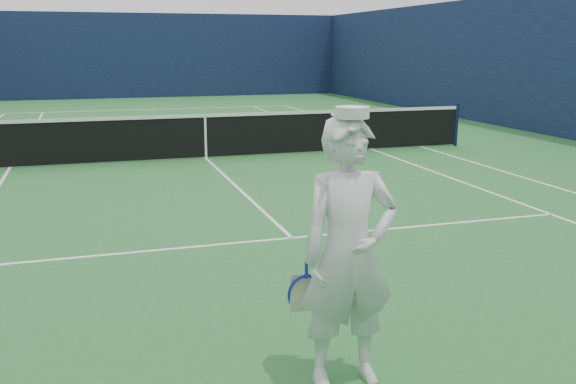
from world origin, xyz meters
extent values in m
plane|color=#27682F|center=(0.00, 0.00, 0.00)|extent=(80.00, 80.00, 0.00)
cube|color=white|center=(0.00, 11.88, 0.00)|extent=(11.03, 0.06, 0.01)
cube|color=white|center=(5.49, 0.00, 0.00)|extent=(0.06, 23.83, 0.01)
cube|color=white|center=(-4.12, 0.00, 0.00)|extent=(0.06, 23.77, 0.01)
cube|color=white|center=(4.12, 0.00, 0.00)|extent=(0.06, 23.77, 0.01)
cube|color=white|center=(0.00, 6.40, 0.00)|extent=(8.23, 0.06, 0.01)
cube|color=white|center=(0.00, -6.40, 0.00)|extent=(8.23, 0.06, 0.01)
cube|color=white|center=(0.00, 0.00, 0.00)|extent=(0.06, 12.80, 0.01)
cube|color=white|center=(0.00, 11.73, 0.00)|extent=(0.06, 0.30, 0.01)
cube|color=#0F1A39|center=(0.00, 18.00, 2.00)|extent=(20.12, 0.12, 4.00)
cylinder|color=#141E4C|center=(6.40, 0.00, 0.54)|extent=(0.09, 0.09, 1.07)
cube|color=black|center=(0.00, 0.00, 0.50)|extent=(12.79, 0.02, 0.92)
cube|color=white|center=(0.00, 0.00, 0.97)|extent=(12.79, 0.04, 0.07)
cube|color=white|center=(0.00, 0.00, 0.47)|extent=(0.05, 0.03, 0.94)
imported|color=white|center=(-0.72, -10.05, 1.01)|extent=(0.74, 0.49, 2.03)
cylinder|color=white|center=(-0.72, -10.05, 2.05)|extent=(0.24, 0.24, 0.08)
cube|color=white|center=(-0.72, -9.92, 2.02)|extent=(0.18, 0.10, 0.02)
cylinder|color=navy|center=(-1.00, -9.96, 1.05)|extent=(0.03, 0.09, 0.22)
cube|color=#1C289B|center=(-1.00, -9.90, 0.87)|extent=(0.02, 0.02, 0.14)
torus|color=#1C289B|center=(-1.00, -9.84, 0.67)|extent=(0.30, 0.10, 0.29)
cube|color=beige|center=(-1.00, -9.84, 0.67)|extent=(0.22, 0.01, 0.30)
sphere|color=#D5E51A|center=(-0.46, -9.95, 1.11)|extent=(0.07, 0.07, 0.07)
sphere|color=#D5E51A|center=(-0.41, -9.93, 1.14)|extent=(0.07, 0.07, 0.07)
camera|label=1|loc=(-2.47, -14.17, 2.50)|focal=40.00mm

